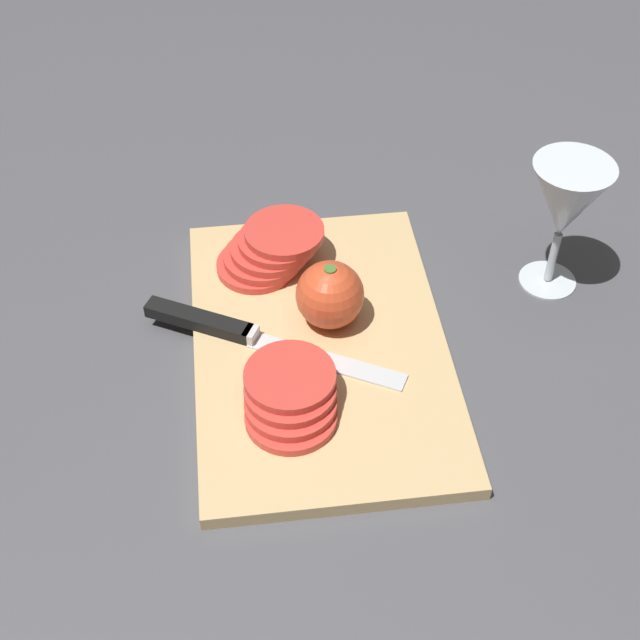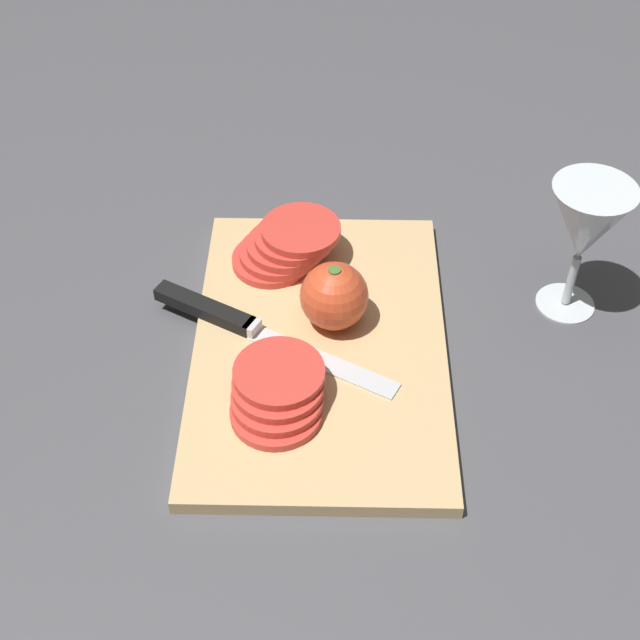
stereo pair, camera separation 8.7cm
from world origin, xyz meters
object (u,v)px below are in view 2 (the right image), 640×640
at_px(tomato_slice_stack_near, 278,392).
at_px(tomato_slice_stack_far, 286,245).
at_px(knife, 228,319).
at_px(whole_tomato, 334,296).
at_px(wine_glass, 586,228).

bearing_deg(tomato_slice_stack_near, tomato_slice_stack_far, 0.40).
distance_m(tomato_slice_stack_near, tomato_slice_stack_far, 0.20).
bearing_deg(knife, whole_tomato, 30.97).
bearing_deg(tomato_slice_stack_far, whole_tomato, -150.20).
distance_m(wine_glass, knife, 0.37).
bearing_deg(wine_glass, knife, 97.96).
bearing_deg(tomato_slice_stack_near, whole_tomato, -24.64).
bearing_deg(tomato_slice_stack_far, knife, 150.33).
height_order(wine_glass, knife, wine_glass).
height_order(knife, tomato_slice_stack_near, tomato_slice_stack_near).
bearing_deg(whole_tomato, knife, 92.78).
distance_m(whole_tomato, tomato_slice_stack_near, 0.12).
height_order(wine_glass, whole_tomato, wine_glass).
bearing_deg(wine_glass, tomato_slice_stack_near, 117.65).
distance_m(wine_glass, tomato_slice_stack_far, 0.31).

